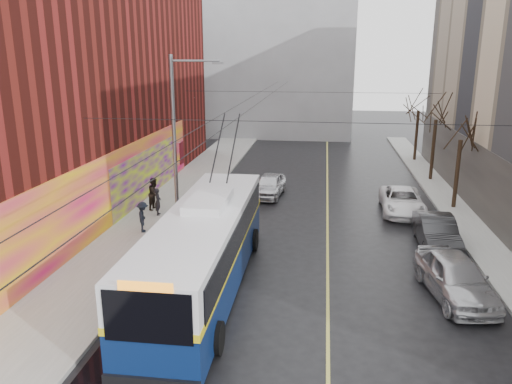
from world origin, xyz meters
The scene contains 21 objects.
ground centered at (0.00, 0.00, 0.00)m, with size 140.00×140.00×0.00m, color black.
sidewalk_left centered at (-8.00, 12.00, 0.07)m, with size 4.00×60.00×0.15m, color gray.
sidewalk_right centered at (9.00, 12.00, 0.07)m, with size 2.00×60.00×0.15m, color gray.
lane_line centered at (1.50, 14.00, 0.00)m, with size 0.12×50.00×0.01m, color #BFB74C.
building_left centered at (-15.99, 13.99, 6.99)m, with size 12.11×36.00×14.00m.
building_far centered at (-6.00, 44.99, 9.02)m, with size 20.50×12.10×18.00m.
streetlight_pole centered at (-6.14, 10.00, 4.85)m, with size 2.65×0.60×9.00m.
catenary_wires centered at (-2.54, 14.77, 6.25)m, with size 18.00×60.00×0.22m.
tree_near centered at (9.00, 16.00, 4.98)m, with size 3.20×3.20×6.40m.
tree_mid centered at (9.00, 23.00, 5.25)m, with size 3.20×3.20×6.68m.
tree_far centered at (9.00, 30.00, 5.14)m, with size 3.20×3.20×6.57m.
puddle centered at (-4.58, -0.97, 0.00)m, with size 2.35×3.62×0.01m, color black.
pigeons_flying centered at (-2.45, 10.47, 7.41)m, with size 4.96×2.36×1.10m.
trolleybus centered at (-3.34, 3.66, 1.72)m, with size 3.15×13.15×6.20m.
parked_car_a centered at (6.28, 4.31, 0.83)m, with size 1.96×4.87×1.66m, color #BBBCC0.
parked_car_b centered at (6.66, 9.56, 0.76)m, with size 1.61×4.62×1.52m, color #2B2B2D.
parked_car_c centered at (5.80, 14.91, 0.71)m, with size 2.35×5.09×1.41m, color white.
following_car centered at (-2.30, 17.42, 0.73)m, with size 1.71×4.26×1.45m, color silver.
pedestrian_a centered at (-8.09, 12.14, 0.93)m, with size 0.57×0.37×1.55m, color black.
pedestrian_b centered at (-8.60, 13.12, 1.11)m, with size 0.93×0.72×1.91m, color black.
pedestrian_c centered at (-7.93, 9.31, 0.94)m, with size 1.03×0.59×1.59m, color black.
Camera 1 is at (1.12, -13.97, 9.04)m, focal length 35.00 mm.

